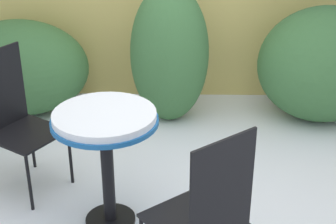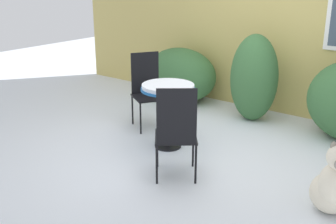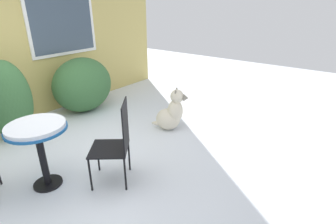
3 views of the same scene
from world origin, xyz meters
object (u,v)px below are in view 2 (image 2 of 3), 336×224
at_px(dog, 333,186).
at_px(patio_chair_far_side, 176,131).
at_px(patio_table, 168,96).
at_px(patio_chair_near_table, 148,88).

bearing_deg(dog, patio_chair_far_side, 166.04).
distance_m(patio_chair_far_side, dog, 1.60).
relative_size(patio_chair_far_side, dog, 1.39).
xyz_separation_m(patio_table, patio_chair_far_side, (0.60, -0.64, -0.12)).
bearing_deg(patio_chair_far_side, dog, 153.29).
relative_size(patio_table, patio_chair_far_side, 0.78).
distance_m(patio_chair_near_table, dog, 2.97).
relative_size(patio_chair_near_table, dog, 1.39).
xyz_separation_m(patio_chair_near_table, dog, (2.86, -0.77, -0.27)).
height_order(patio_table, patio_chair_far_side, patio_chair_far_side).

